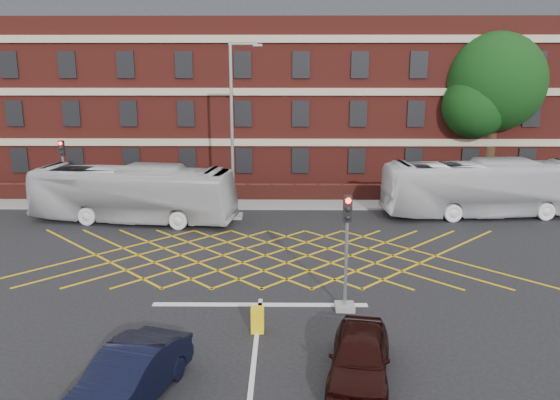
{
  "coord_description": "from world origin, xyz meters",
  "views": [
    {
      "loc": [
        0.92,
        -22.29,
        8.57
      ],
      "look_at": [
        0.7,
        1.5,
        2.81
      ],
      "focal_mm": 35.0,
      "sensor_mm": 36.0,
      "label": 1
    }
  ],
  "objects_px": {
    "car_maroon": "(360,356)",
    "traffic_light_near": "(346,264)",
    "traffic_light_far": "(65,181)",
    "direction_signs": "(56,186)",
    "car_navy": "(128,378)",
    "bus_left": "(133,194)",
    "utility_cabinet": "(258,320)",
    "deciduous_tree": "(493,89)",
    "street_lamp": "(234,159)",
    "bus_right": "(485,188)"
  },
  "relations": [
    {
      "from": "deciduous_tree",
      "to": "direction_signs",
      "type": "relative_size",
      "value": 5.03
    },
    {
      "from": "direction_signs",
      "to": "utility_cabinet",
      "type": "xyz_separation_m",
      "value": [
        13.53,
        -16.72,
        -0.95
      ]
    },
    {
      "from": "street_lamp",
      "to": "direction_signs",
      "type": "distance_m",
      "value": 11.92
    },
    {
      "from": "car_navy",
      "to": "utility_cabinet",
      "type": "distance_m",
      "value": 5.12
    },
    {
      "from": "car_navy",
      "to": "traffic_light_near",
      "type": "distance_m",
      "value": 8.58
    },
    {
      "from": "utility_cabinet",
      "to": "direction_signs",
      "type": "bearing_deg",
      "value": 128.98
    },
    {
      "from": "bus_left",
      "to": "deciduous_tree",
      "type": "relative_size",
      "value": 1.06
    },
    {
      "from": "bus_left",
      "to": "bus_right",
      "type": "relative_size",
      "value": 0.97
    },
    {
      "from": "car_maroon",
      "to": "traffic_light_far",
      "type": "distance_m",
      "value": 24.88
    },
    {
      "from": "bus_left",
      "to": "car_maroon",
      "type": "bearing_deg",
      "value": -137.77
    },
    {
      "from": "traffic_light_near",
      "to": "traffic_light_far",
      "type": "xyz_separation_m",
      "value": [
        -15.88,
        14.63,
        0.0
      ]
    },
    {
      "from": "car_maroon",
      "to": "utility_cabinet",
      "type": "height_order",
      "value": "car_maroon"
    },
    {
      "from": "deciduous_tree",
      "to": "utility_cabinet",
      "type": "height_order",
      "value": "deciduous_tree"
    },
    {
      "from": "bus_left",
      "to": "traffic_light_far",
      "type": "xyz_separation_m",
      "value": [
        -5.03,
        2.9,
        0.14
      ]
    },
    {
      "from": "bus_right",
      "to": "street_lamp",
      "type": "distance_m",
      "value": 14.9
    },
    {
      "from": "bus_left",
      "to": "street_lamp",
      "type": "bearing_deg",
      "value": -73.45
    },
    {
      "from": "bus_left",
      "to": "deciduous_tree",
      "type": "bearing_deg",
      "value": -61.29
    },
    {
      "from": "traffic_light_far",
      "to": "street_lamp",
      "type": "height_order",
      "value": "street_lamp"
    },
    {
      "from": "deciduous_tree",
      "to": "direction_signs",
      "type": "height_order",
      "value": "deciduous_tree"
    },
    {
      "from": "bus_left",
      "to": "car_navy",
      "type": "height_order",
      "value": "bus_left"
    },
    {
      "from": "bus_left",
      "to": "car_navy",
      "type": "bearing_deg",
      "value": -156.53
    },
    {
      "from": "utility_cabinet",
      "to": "deciduous_tree",
      "type": "bearing_deg",
      "value": 55.02
    },
    {
      "from": "deciduous_tree",
      "to": "traffic_light_near",
      "type": "bearing_deg",
      "value": -121.27
    },
    {
      "from": "bus_right",
      "to": "car_navy",
      "type": "height_order",
      "value": "bus_right"
    },
    {
      "from": "car_navy",
      "to": "traffic_light_far",
      "type": "distance_m",
      "value": 22.58
    },
    {
      "from": "utility_cabinet",
      "to": "car_maroon",
      "type": "bearing_deg",
      "value": -42.85
    },
    {
      "from": "car_maroon",
      "to": "traffic_light_near",
      "type": "relative_size",
      "value": 0.96
    },
    {
      "from": "street_lamp",
      "to": "bus_right",
      "type": "bearing_deg",
      "value": 2.46
    },
    {
      "from": "traffic_light_near",
      "to": "utility_cabinet",
      "type": "xyz_separation_m",
      "value": [
        -3.09,
        -1.77,
        -1.33
      ]
    },
    {
      "from": "bus_left",
      "to": "car_maroon",
      "type": "xyz_separation_m",
      "value": [
        10.78,
        -16.29,
        -0.93
      ]
    },
    {
      "from": "traffic_light_near",
      "to": "car_maroon",
      "type": "bearing_deg",
      "value": -91.02
    },
    {
      "from": "bus_right",
      "to": "car_maroon",
      "type": "height_order",
      "value": "bus_right"
    },
    {
      "from": "car_navy",
      "to": "utility_cabinet",
      "type": "bearing_deg",
      "value": 68.01
    },
    {
      "from": "bus_right",
      "to": "traffic_light_far",
      "type": "distance_m",
      "value": 25.56
    },
    {
      "from": "car_maroon",
      "to": "traffic_light_near",
      "type": "bearing_deg",
      "value": 99.4
    },
    {
      "from": "direction_signs",
      "to": "car_maroon",
      "type": "bearing_deg",
      "value": -49.71
    },
    {
      "from": "traffic_light_near",
      "to": "street_lamp",
      "type": "bearing_deg",
      "value": 112.34
    },
    {
      "from": "car_maroon",
      "to": "deciduous_tree",
      "type": "relative_size",
      "value": 0.37
    },
    {
      "from": "car_navy",
      "to": "traffic_light_far",
      "type": "height_order",
      "value": "traffic_light_far"
    },
    {
      "from": "car_navy",
      "to": "street_lamp",
      "type": "height_order",
      "value": "street_lamp"
    },
    {
      "from": "car_navy",
      "to": "deciduous_tree",
      "type": "relative_size",
      "value": 0.41
    },
    {
      "from": "bus_left",
      "to": "traffic_light_near",
      "type": "bearing_deg",
      "value": -128.47
    },
    {
      "from": "bus_right",
      "to": "direction_signs",
      "type": "distance_m",
      "value": 26.32
    },
    {
      "from": "deciduous_tree",
      "to": "street_lamp",
      "type": "relative_size",
      "value": 1.12
    },
    {
      "from": "traffic_light_far",
      "to": "direction_signs",
      "type": "bearing_deg",
      "value": 156.48
    },
    {
      "from": "bus_right",
      "to": "direction_signs",
      "type": "height_order",
      "value": "bus_right"
    },
    {
      "from": "traffic_light_far",
      "to": "direction_signs",
      "type": "relative_size",
      "value": 1.94
    },
    {
      "from": "direction_signs",
      "to": "bus_left",
      "type": "bearing_deg",
      "value": -29.17
    },
    {
      "from": "traffic_light_far",
      "to": "street_lamp",
      "type": "bearing_deg",
      "value": -11.13
    },
    {
      "from": "bus_left",
      "to": "traffic_light_near",
      "type": "distance_m",
      "value": 15.98
    }
  ]
}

